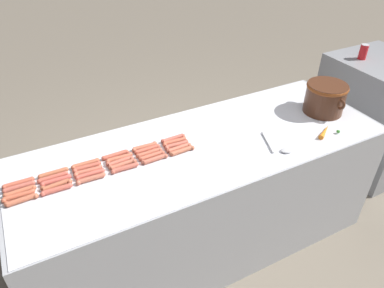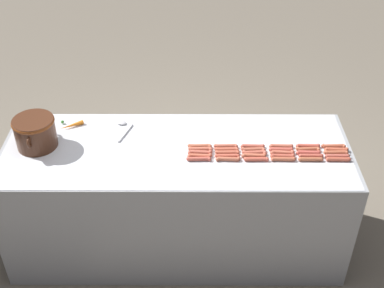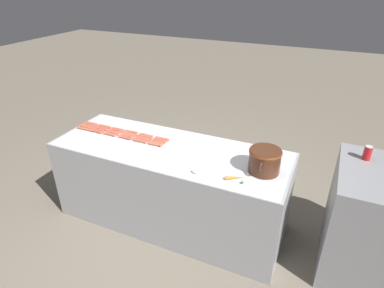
% 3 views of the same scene
% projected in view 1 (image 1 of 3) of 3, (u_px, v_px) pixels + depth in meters
% --- Properties ---
extents(ground_plane, '(20.00, 20.00, 0.00)m').
position_uv_depth(ground_plane, '(202.00, 239.00, 2.72)').
color(ground_plane, '#756B5B').
extents(griddle_counter, '(0.85, 2.35, 0.89)m').
position_uv_depth(griddle_counter, '(203.00, 197.00, 2.46)').
color(griddle_counter, '#9EA0A5').
rests_on(griddle_counter, ground_plane).
extents(back_cabinet, '(0.88, 0.71, 0.99)m').
position_uv_depth(back_cabinet, '(375.00, 115.00, 3.24)').
color(back_cabinet, gray).
rests_on(back_cabinet, ground_plane).
extents(hot_dog_0, '(0.03, 0.16, 0.03)m').
position_uv_depth(hot_dog_0, '(18.00, 183.00, 1.89)').
color(hot_dog_0, '#BB543E').
rests_on(hot_dog_0, griddle_counter).
extents(hot_dog_1, '(0.03, 0.16, 0.03)m').
position_uv_depth(hot_dog_1, '(53.00, 173.00, 1.96)').
color(hot_dog_1, '#B05C3D').
rests_on(hot_dog_1, griddle_counter).
extents(hot_dog_2, '(0.03, 0.16, 0.03)m').
position_uv_depth(hot_dog_2, '(85.00, 164.00, 2.02)').
color(hot_dog_2, '#B35A3F').
rests_on(hot_dog_2, griddle_counter).
extents(hot_dog_3, '(0.03, 0.16, 0.03)m').
position_uv_depth(hot_dog_3, '(115.00, 155.00, 2.09)').
color(hot_dog_3, '#BD5340').
rests_on(hot_dog_3, griddle_counter).
extents(hot_dog_4, '(0.03, 0.16, 0.03)m').
position_uv_depth(hot_dog_4, '(145.00, 147.00, 2.16)').
color(hot_dog_4, '#B35C43').
rests_on(hot_dog_4, griddle_counter).
extents(hot_dog_5, '(0.03, 0.16, 0.03)m').
position_uv_depth(hot_dog_5, '(173.00, 138.00, 2.23)').
color(hot_dog_5, '#B85343').
rests_on(hot_dog_5, griddle_counter).
extents(hot_dog_6, '(0.03, 0.16, 0.03)m').
position_uv_depth(hot_dog_6, '(19.00, 187.00, 1.87)').
color(hot_dog_6, '#B45647').
rests_on(hot_dog_6, griddle_counter).
extents(hot_dog_7, '(0.03, 0.16, 0.03)m').
position_uv_depth(hot_dog_7, '(53.00, 177.00, 1.93)').
color(hot_dog_7, '#B85141').
rests_on(hot_dog_7, griddle_counter).
extents(hot_dog_8, '(0.04, 0.16, 0.03)m').
position_uv_depth(hot_dog_8, '(87.00, 167.00, 2.00)').
color(hot_dog_8, '#B1503E').
rests_on(hot_dog_8, griddle_counter).
extents(hot_dog_9, '(0.03, 0.16, 0.03)m').
position_uv_depth(hot_dog_9, '(119.00, 158.00, 2.07)').
color(hot_dog_9, '#B75C42').
rests_on(hot_dog_9, griddle_counter).
extents(hot_dog_10, '(0.03, 0.16, 0.03)m').
position_uv_depth(hot_dog_10, '(147.00, 149.00, 2.13)').
color(hot_dog_10, '#BB513D').
rests_on(hot_dog_10, griddle_counter).
extents(hot_dog_11, '(0.04, 0.16, 0.03)m').
position_uv_depth(hot_dog_11, '(174.00, 141.00, 2.20)').
color(hot_dog_11, '#BD583F').
rests_on(hot_dog_11, griddle_counter).
extents(hot_dog_12, '(0.03, 0.16, 0.03)m').
position_uv_depth(hot_dog_12, '(20.00, 191.00, 1.84)').
color(hot_dog_12, '#B95D40').
rests_on(hot_dog_12, griddle_counter).
extents(hot_dog_13, '(0.03, 0.16, 0.03)m').
position_uv_depth(hot_dog_13, '(56.00, 181.00, 1.91)').
color(hot_dog_13, '#BE5144').
rests_on(hot_dog_13, griddle_counter).
extents(hot_dog_14, '(0.04, 0.16, 0.03)m').
position_uv_depth(hot_dog_14, '(88.00, 171.00, 1.97)').
color(hot_dog_14, '#BE5D46').
rests_on(hot_dog_14, griddle_counter).
extents(hot_dog_15, '(0.04, 0.16, 0.03)m').
position_uv_depth(hot_dog_15, '(120.00, 161.00, 2.04)').
color(hot_dog_15, '#BA5A47').
rests_on(hot_dog_15, griddle_counter).
extents(hot_dog_16, '(0.03, 0.16, 0.03)m').
position_uv_depth(hot_dog_16, '(149.00, 153.00, 2.11)').
color(hot_dog_16, '#B4563F').
rests_on(hot_dog_16, griddle_counter).
extents(hot_dog_17, '(0.04, 0.16, 0.03)m').
position_uv_depth(hot_dog_17, '(177.00, 145.00, 2.17)').
color(hot_dog_17, '#B55645').
rests_on(hot_dog_17, griddle_counter).
extents(hot_dog_18, '(0.03, 0.16, 0.03)m').
position_uv_depth(hot_dog_18, '(18.00, 196.00, 1.81)').
color(hot_dog_18, '#BD593D').
rests_on(hot_dog_18, griddle_counter).
extents(hot_dog_19, '(0.04, 0.16, 0.03)m').
position_uv_depth(hot_dog_19, '(56.00, 185.00, 1.88)').
color(hot_dog_19, '#B05B3E').
rests_on(hot_dog_19, griddle_counter).
extents(hot_dog_20, '(0.03, 0.16, 0.03)m').
position_uv_depth(hot_dog_20, '(90.00, 174.00, 1.95)').
color(hot_dog_20, '#BC5344').
rests_on(hot_dog_20, griddle_counter).
extents(hot_dog_21, '(0.04, 0.16, 0.03)m').
position_uv_depth(hot_dog_21, '(123.00, 164.00, 2.02)').
color(hot_dog_21, '#B05C44').
rests_on(hot_dog_21, griddle_counter).
extents(hot_dog_22, '(0.03, 0.16, 0.03)m').
position_uv_depth(hot_dog_22, '(152.00, 156.00, 2.08)').
color(hot_dog_22, '#B95841').
rests_on(hot_dog_22, griddle_counter).
extents(hot_dog_23, '(0.03, 0.16, 0.03)m').
position_uv_depth(hot_dog_23, '(179.00, 148.00, 2.15)').
color(hot_dog_23, '#BA5E47').
rests_on(hot_dog_23, griddle_counter).
extents(hot_dog_24, '(0.03, 0.16, 0.03)m').
position_uv_depth(hot_dog_24, '(21.00, 200.00, 1.79)').
color(hot_dog_24, '#B65C41').
rests_on(hot_dog_24, griddle_counter).
extents(hot_dog_25, '(0.03, 0.16, 0.03)m').
position_uv_depth(hot_dog_25, '(57.00, 189.00, 1.85)').
color(hot_dog_25, '#BB5242').
rests_on(hot_dog_25, griddle_counter).
extents(hot_dog_26, '(0.03, 0.16, 0.03)m').
position_uv_depth(hot_dog_26, '(91.00, 179.00, 1.92)').
color(hot_dog_26, '#B25C46').
rests_on(hot_dog_26, griddle_counter).
extents(hot_dog_27, '(0.03, 0.16, 0.03)m').
position_uv_depth(hot_dog_27, '(125.00, 168.00, 1.99)').
color(hot_dog_27, '#B25342').
rests_on(hot_dog_27, griddle_counter).
extents(hot_dog_28, '(0.03, 0.16, 0.03)m').
position_uv_depth(hot_dog_28, '(155.00, 159.00, 2.06)').
color(hot_dog_28, '#B15945').
rests_on(hot_dog_28, griddle_counter).
extents(hot_dog_29, '(0.03, 0.16, 0.03)m').
position_uv_depth(hot_dog_29, '(182.00, 151.00, 2.12)').
color(hot_dog_29, '#B05D42').
rests_on(hot_dog_29, griddle_counter).
extents(bean_pot, '(0.35, 0.28, 0.21)m').
position_uv_depth(bean_pot, '(325.00, 97.00, 2.45)').
color(bean_pot, '#472616').
rests_on(bean_pot, griddle_counter).
extents(serving_spoon, '(0.27, 0.13, 0.02)m').
position_uv_depth(serving_spoon, '(280.00, 148.00, 2.16)').
color(serving_spoon, '#B7B7BC').
rests_on(serving_spoon, griddle_counter).
extents(carrot, '(0.11, 0.17, 0.03)m').
position_uv_depth(carrot, '(326.00, 131.00, 2.29)').
color(carrot, orange).
rests_on(carrot, griddle_counter).
extents(soda_can, '(0.07, 0.07, 0.12)m').
position_uv_depth(soda_can, '(363.00, 52.00, 2.99)').
color(soda_can, red).
rests_on(soda_can, back_cabinet).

